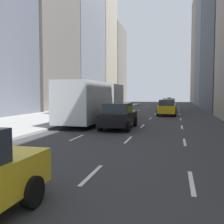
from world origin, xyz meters
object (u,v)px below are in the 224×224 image
Objects in this scene: taxi_lead at (167,107)px; sedan_black_near at (119,116)px; taxi_second at (169,104)px; city_bus at (95,101)px.

sedan_black_near is at bearing -103.31° from taxi_lead.
taxi_lead is 0.93× the size of sedan_black_near.
city_bus is (-5.61, -16.66, 0.91)m from taxi_second.
sedan_black_near is (-2.80, -20.35, 0.01)m from taxi_second.
taxi_lead is at bearing -90.00° from taxi_second.
city_bus is at bearing -124.56° from taxi_lead.
taxi_second is 0.38× the size of city_bus.
city_bus is (-2.81, 3.69, 0.90)m from sedan_black_near.
sedan_black_near is 4.73m from city_bus.
sedan_black_near is 0.41× the size of city_bus.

